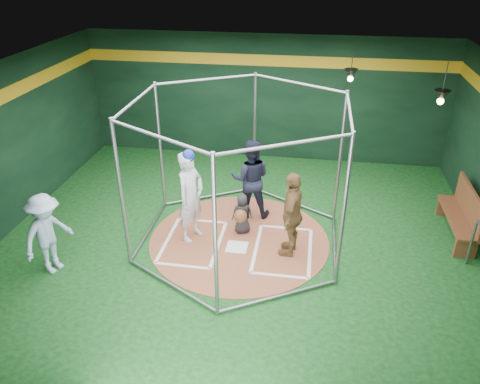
% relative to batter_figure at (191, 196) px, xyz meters
% --- Properties ---
extents(room_shell, '(10.10, 9.10, 3.53)m').
position_rel_batter_figure_xyz_m(room_shell, '(1.00, 0.07, 0.74)').
color(room_shell, '#0C3710').
rests_on(room_shell, ground).
extents(clay_disc, '(3.80, 3.80, 0.01)m').
position_rel_batter_figure_xyz_m(clay_disc, '(1.00, 0.06, -1.01)').
color(clay_disc, '#995437').
rests_on(clay_disc, ground).
extents(home_plate, '(0.43, 0.43, 0.01)m').
position_rel_batter_figure_xyz_m(home_plate, '(1.00, -0.24, -0.99)').
color(home_plate, white).
rests_on(home_plate, clay_disc).
extents(batter_box_left, '(1.17, 1.77, 0.01)m').
position_rel_batter_figure_xyz_m(batter_box_left, '(0.05, -0.19, -0.99)').
color(batter_box_left, white).
rests_on(batter_box_left, clay_disc).
extents(batter_box_right, '(1.17, 1.77, 0.01)m').
position_rel_batter_figure_xyz_m(batter_box_right, '(1.95, -0.19, -0.99)').
color(batter_box_right, white).
rests_on(batter_box_right, clay_disc).
extents(batting_cage, '(4.05, 4.67, 3.00)m').
position_rel_batter_figure_xyz_m(batting_cage, '(1.00, 0.06, 0.49)').
color(batting_cage, gray).
rests_on(batting_cage, ground).
extents(pendant_lamp_near, '(0.34, 0.34, 0.90)m').
position_rel_batter_figure_xyz_m(pendant_lamp_near, '(3.20, 3.66, 1.73)').
color(pendant_lamp_near, black).
rests_on(pendant_lamp_near, room_shell).
extents(pendant_lamp_far, '(0.34, 0.34, 0.90)m').
position_rel_batter_figure_xyz_m(pendant_lamp_far, '(5.00, 2.06, 1.73)').
color(pendant_lamp_far, black).
rests_on(pendant_lamp_far, room_shell).
extents(batter_figure, '(0.70, 0.83, 2.02)m').
position_rel_batter_figure_xyz_m(batter_figure, '(0.00, 0.00, 0.00)').
color(batter_figure, silver).
rests_on(batter_figure, clay_disc).
extents(visitor_leopard, '(0.59, 1.09, 1.78)m').
position_rel_batter_figure_xyz_m(visitor_leopard, '(2.09, -0.22, -0.11)').
color(visitor_leopard, '#A57C46').
rests_on(visitor_leopard, clay_disc).
extents(catcher_figure, '(0.52, 0.60, 0.91)m').
position_rel_batter_figure_xyz_m(catcher_figure, '(1.02, 0.33, -0.53)').
color(catcher_figure, black).
rests_on(catcher_figure, clay_disc).
extents(umpire, '(0.96, 0.78, 1.84)m').
position_rel_batter_figure_xyz_m(umpire, '(1.08, 1.13, -0.08)').
color(umpire, black).
rests_on(umpire, clay_disc).
extents(bystander_blue, '(0.93, 1.19, 1.63)m').
position_rel_batter_figure_xyz_m(bystander_blue, '(-2.35, -1.51, -0.20)').
color(bystander_blue, '#9EB8D2').
rests_on(bystander_blue, ground).
extents(dugout_bench, '(0.44, 1.88, 1.10)m').
position_rel_batter_figure_xyz_m(dugout_bench, '(5.63, 1.00, -0.45)').
color(dugout_bench, brown).
rests_on(dugout_bench, ground).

